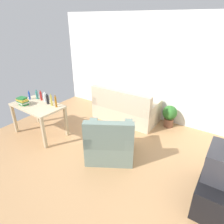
% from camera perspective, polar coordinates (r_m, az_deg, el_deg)
% --- Properties ---
extents(ground_plane, '(5.20, 4.40, 0.02)m').
position_cam_1_polar(ground_plane, '(4.25, -4.96, -11.42)').
color(ground_plane, tan).
extents(wall_rear, '(5.20, 0.10, 2.70)m').
position_cam_1_polar(wall_rear, '(5.41, 9.35, 12.56)').
color(wall_rear, white).
rests_on(wall_rear, ground_plane).
extents(couch, '(1.69, 0.84, 0.92)m').
position_cam_1_polar(couch, '(5.32, 3.76, 0.71)').
color(couch, beige).
rests_on(couch, ground_plane).
extents(tv_stand, '(0.44, 1.10, 0.48)m').
position_cam_1_polar(tv_stand, '(3.53, 27.58, -18.68)').
color(tv_stand, black).
rests_on(tv_stand, ground_plane).
extents(tv, '(0.41, 0.60, 0.44)m').
position_cam_1_polar(tv, '(3.25, 29.30, -12.74)').
color(tv, '#2D2D33').
rests_on(tv, tv_stand).
extents(desk, '(1.23, 0.74, 0.76)m').
position_cam_1_polar(desk, '(4.82, -20.68, 0.78)').
color(desk, '#C6B28E').
rests_on(desk, ground_plane).
extents(potted_plant, '(0.36, 0.36, 0.57)m').
position_cam_1_polar(potted_plant, '(5.18, 16.31, -0.78)').
color(potted_plant, brown).
rests_on(potted_plant, ground_plane).
extents(armchair, '(1.20, 1.18, 0.92)m').
position_cam_1_polar(armchair, '(3.93, -0.66, -8.84)').
color(armchair, slate).
rests_on(armchair, ground_plane).
extents(bottle_blue, '(0.04, 0.04, 0.22)m').
position_cam_1_polar(bottle_blue, '(5.15, -22.83, 4.41)').
color(bottle_blue, '#2347A3').
rests_on(bottle_blue, desk).
extents(bottle_tall, '(0.06, 0.06, 0.23)m').
position_cam_1_polar(bottle_tall, '(5.10, -20.92, 4.64)').
color(bottle_tall, teal).
rests_on(bottle_tall, desk).
extents(bottle_red, '(0.05, 0.05, 0.25)m').
position_cam_1_polar(bottle_red, '(4.98, -19.88, 4.40)').
color(bottle_red, '#AD2323').
rests_on(bottle_red, desk).
extents(bottle_clear, '(0.07, 0.07, 0.24)m').
position_cam_1_polar(bottle_clear, '(4.87, -18.88, 4.01)').
color(bottle_clear, silver).
rests_on(bottle_clear, desk).
extents(bottle_dark, '(0.06, 0.06, 0.24)m').
position_cam_1_polar(bottle_dark, '(4.71, -18.15, 3.45)').
color(bottle_dark, black).
rests_on(bottle_dark, desk).
extents(bottle_squat, '(0.05, 0.05, 0.28)m').
position_cam_1_polar(bottle_squat, '(4.59, -17.19, 3.22)').
color(bottle_squat, '#BCB24C').
rests_on(bottle_squat, desk).
extents(bottle_amber, '(0.05, 0.05, 0.28)m').
position_cam_1_polar(bottle_amber, '(4.48, -15.97, 2.86)').
color(bottle_amber, '#9E6019').
rests_on(bottle_amber, desk).
extents(book_stack, '(0.26, 0.20, 0.18)m').
position_cam_1_polar(book_stack, '(4.87, -24.45, 2.90)').
color(book_stack, '#236B33').
rests_on(book_stack, desk).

